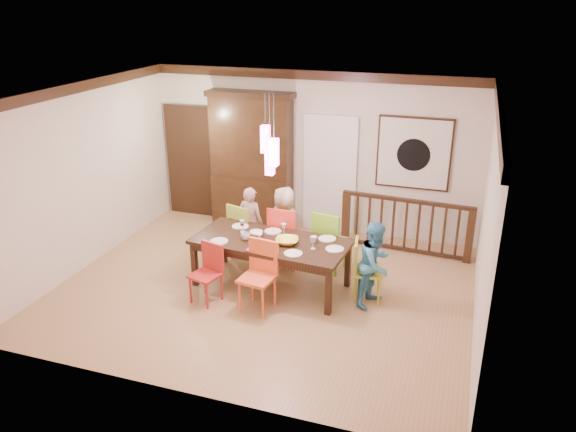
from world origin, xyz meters
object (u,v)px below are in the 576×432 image
(chair_end_right, at_px, (368,266))
(person_far_mid, at_px, (284,225))
(chair_far_left, at_px, (246,227))
(person_far_left, at_px, (251,222))
(china_hutch, at_px, (252,160))
(balustrade, at_px, (406,225))
(person_end_right, at_px, (375,264))
(dining_table, at_px, (271,245))

(chair_end_right, relative_size, person_far_mid, 0.71)
(chair_far_left, height_order, person_far_left, person_far_left)
(china_hutch, height_order, person_far_left, china_hutch)
(chair_end_right, xyz_separation_m, person_far_left, (-2.12, 0.80, 0.09))
(balustrade, distance_m, person_far_mid, 2.07)
(person_far_mid, relative_size, person_end_right, 1.03)
(person_far_left, relative_size, person_far_mid, 0.95)
(dining_table, bearing_deg, chair_far_left, 137.70)
(chair_far_left, xyz_separation_m, person_far_left, (0.05, 0.09, 0.05))
(chair_far_left, distance_m, person_end_right, 2.42)
(china_hutch, bearing_deg, person_far_mid, -50.61)
(chair_end_right, height_order, person_far_mid, person_far_mid)
(balustrade, relative_size, person_end_right, 1.79)
(dining_table, distance_m, person_far_left, 1.10)
(dining_table, height_order, person_far_left, person_far_left)
(chair_end_right, relative_size, balustrade, 0.41)
(china_hutch, distance_m, person_end_right, 3.56)
(balustrade, distance_m, person_end_right, 1.88)
(chair_end_right, height_order, person_far_left, person_far_left)
(chair_far_left, xyz_separation_m, person_far_mid, (0.64, 0.09, 0.08))
(chair_far_left, bearing_deg, person_far_mid, -153.93)
(balustrade, distance_m, person_far_left, 2.61)
(dining_table, bearing_deg, balustrade, 51.38)
(chair_far_left, bearing_deg, dining_table, 150.48)
(dining_table, relative_size, person_end_right, 1.91)
(person_far_left, bearing_deg, china_hutch, -61.89)
(chair_end_right, bearing_deg, person_far_mid, 52.90)
(dining_table, bearing_deg, person_far_mid, 100.35)
(dining_table, relative_size, chair_end_right, 2.62)
(china_hutch, bearing_deg, chair_end_right, -39.04)
(china_hutch, xyz_separation_m, person_far_left, (0.49, -1.32, -0.65))
(chair_far_left, height_order, balustrade, chair_far_left)
(dining_table, distance_m, china_hutch, 2.55)
(dining_table, height_order, person_far_mid, person_far_mid)
(person_far_mid, bearing_deg, chair_far_left, 31.32)
(person_far_left, distance_m, person_end_right, 2.40)
(chair_far_left, bearing_deg, chair_end_right, 179.59)
(dining_table, distance_m, chair_end_right, 1.45)
(person_far_left, relative_size, person_end_right, 0.98)
(dining_table, xyz_separation_m, chair_end_right, (1.44, 0.07, -0.16))
(chair_far_left, relative_size, chair_end_right, 1.08)
(china_hutch, distance_m, person_far_left, 1.55)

